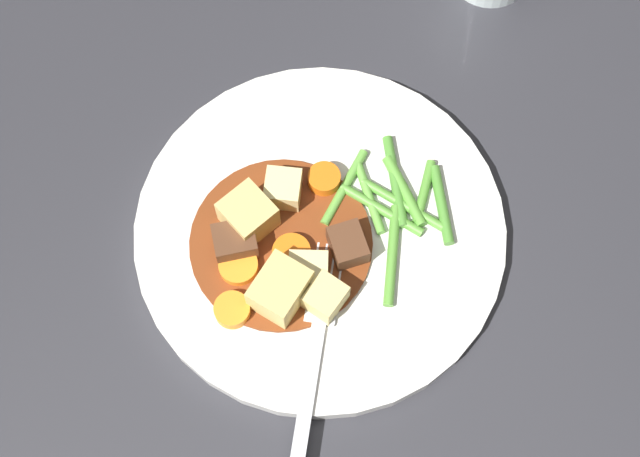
# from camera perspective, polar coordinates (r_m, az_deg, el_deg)

# --- Properties ---
(ground_plane) EXTENTS (3.00, 3.00, 0.00)m
(ground_plane) POSITION_cam_1_polar(r_m,az_deg,el_deg) (0.67, 0.00, -0.45)
(ground_plane) COLOR #2D2D33
(dinner_plate) EXTENTS (0.27, 0.27, 0.01)m
(dinner_plate) POSITION_cam_1_polar(r_m,az_deg,el_deg) (0.66, 0.00, -0.23)
(dinner_plate) COLOR white
(dinner_plate) RESTS_ON ground_plane
(stew_sauce) EXTENTS (0.13, 0.13, 0.00)m
(stew_sauce) POSITION_cam_1_polar(r_m,az_deg,el_deg) (0.65, -2.49, -0.93)
(stew_sauce) COLOR brown
(stew_sauce) RESTS_ON dinner_plate
(carrot_slice_0) EXTENTS (0.03, 0.03, 0.01)m
(carrot_slice_0) POSITION_cam_1_polar(r_m,az_deg,el_deg) (0.66, 0.27, 3.13)
(carrot_slice_0) COLOR orange
(carrot_slice_0) RESTS_ON dinner_plate
(carrot_slice_1) EXTENTS (0.04, 0.04, 0.01)m
(carrot_slice_1) POSITION_cam_1_polar(r_m,az_deg,el_deg) (0.64, -5.20, -2.41)
(carrot_slice_1) COLOR orange
(carrot_slice_1) RESTS_ON dinner_plate
(carrot_slice_2) EXTENTS (0.03, 0.03, 0.01)m
(carrot_slice_2) POSITION_cam_1_polar(r_m,az_deg,el_deg) (0.63, -5.60, -5.18)
(carrot_slice_2) COLOR orange
(carrot_slice_2) RESTS_ON dinner_plate
(carrot_slice_3) EXTENTS (0.03, 0.03, 0.01)m
(carrot_slice_3) POSITION_cam_1_polar(r_m,az_deg,el_deg) (0.64, -1.81, -1.59)
(carrot_slice_3) COLOR orange
(carrot_slice_3) RESTS_ON dinner_plate
(potato_chunk_0) EXTENTS (0.05, 0.05, 0.03)m
(potato_chunk_0) POSITION_cam_1_polar(r_m,az_deg,el_deg) (0.62, -2.54, -3.93)
(potato_chunk_0) COLOR #DBBC6B
(potato_chunk_0) RESTS_ON dinner_plate
(potato_chunk_1) EXTENTS (0.04, 0.04, 0.02)m
(potato_chunk_1) POSITION_cam_1_polar(r_m,az_deg,el_deg) (0.66, -2.37, 2.50)
(potato_chunk_1) COLOR #EAD68C
(potato_chunk_1) RESTS_ON dinner_plate
(potato_chunk_2) EXTENTS (0.04, 0.04, 0.02)m
(potato_chunk_2) POSITION_cam_1_polar(r_m,az_deg,el_deg) (0.63, -0.75, -2.76)
(potato_chunk_2) COLOR #EAD68C
(potato_chunk_2) RESTS_ON dinner_plate
(potato_chunk_3) EXTENTS (0.04, 0.04, 0.03)m
(potato_chunk_3) POSITION_cam_1_polar(r_m,az_deg,el_deg) (0.65, -4.59, 0.85)
(potato_chunk_3) COLOR #DBBC6B
(potato_chunk_3) RESTS_ON dinner_plate
(potato_chunk_4) EXTENTS (0.03, 0.03, 0.02)m
(potato_chunk_4) POSITION_cam_1_polar(r_m,az_deg,el_deg) (0.63, 0.34, -4.42)
(potato_chunk_4) COLOR #E5CC7A
(potato_chunk_4) RESTS_ON dinner_plate
(meat_chunk_0) EXTENTS (0.03, 0.03, 0.02)m
(meat_chunk_0) POSITION_cam_1_polar(r_m,az_deg,el_deg) (0.64, 1.77, -1.09)
(meat_chunk_0) COLOR #56331E
(meat_chunk_0) RESTS_ON dinner_plate
(meat_chunk_1) EXTENTS (0.04, 0.03, 0.02)m
(meat_chunk_1) POSITION_cam_1_polar(r_m,az_deg,el_deg) (0.64, -5.41, -0.87)
(meat_chunk_1) COLOR #56331E
(meat_chunk_1) RESTS_ON dinner_plate
(green_bean_0) EXTENTS (0.04, 0.07, 0.01)m
(green_bean_0) POSITION_cam_1_polar(r_m,az_deg,el_deg) (0.67, 4.89, 2.90)
(green_bean_0) COLOR #4C8E33
(green_bean_0) RESTS_ON dinner_plate
(green_bean_1) EXTENTS (0.05, 0.06, 0.01)m
(green_bean_1) POSITION_cam_1_polar(r_m,az_deg,el_deg) (0.65, 4.62, -1.69)
(green_bean_1) COLOR #599E38
(green_bean_1) RESTS_ON dinner_plate
(green_bean_2) EXTENTS (0.02, 0.06, 0.01)m
(green_bean_2) POSITION_cam_1_polar(r_m,az_deg,el_deg) (0.66, 2.93, 2.30)
(green_bean_2) COLOR #66AD42
(green_bean_2) RESTS_ON dinner_plate
(green_bean_3) EXTENTS (0.02, 0.06, 0.01)m
(green_bean_3) POSITION_cam_1_polar(r_m,az_deg,el_deg) (0.67, 5.39, 2.38)
(green_bean_3) COLOR #599E38
(green_bean_3) RESTS_ON dinner_plate
(green_bean_4) EXTENTS (0.04, 0.04, 0.01)m
(green_bean_4) POSITION_cam_1_polar(r_m,az_deg,el_deg) (0.67, 6.63, 2.33)
(green_bean_4) COLOR #599E38
(green_bean_4) RESTS_ON dinner_plate
(green_bean_5) EXTENTS (0.06, 0.04, 0.01)m
(green_bean_5) POSITION_cam_1_polar(r_m,az_deg,el_deg) (0.67, 1.56, 2.63)
(green_bean_5) COLOR #66AD42
(green_bean_5) RESTS_ON dinner_plate
(green_bean_6) EXTENTS (0.04, 0.07, 0.01)m
(green_bean_6) POSITION_cam_1_polar(r_m,az_deg,el_deg) (0.66, 5.40, 1.48)
(green_bean_6) COLOR #599E38
(green_bean_6) RESTS_ON dinner_plate
(green_bean_7) EXTENTS (0.04, 0.07, 0.01)m
(green_bean_7) POSITION_cam_1_polar(r_m,az_deg,el_deg) (0.66, 3.92, 1.22)
(green_bean_7) COLOR #599E38
(green_bean_7) RESTS_ON dinner_plate
(green_bean_8) EXTENTS (0.03, 0.06, 0.01)m
(green_bean_8) POSITION_cam_1_polar(r_m,az_deg,el_deg) (0.67, 7.75, 1.50)
(green_bean_8) COLOR #4C8E33
(green_bean_8) RESTS_ON dinner_plate
(fork) EXTENTS (0.13, 0.14, 0.00)m
(fork) POSITION_cam_1_polar(r_m,az_deg,el_deg) (0.63, -0.37, -7.95)
(fork) COLOR silver
(fork) RESTS_ON dinner_plate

